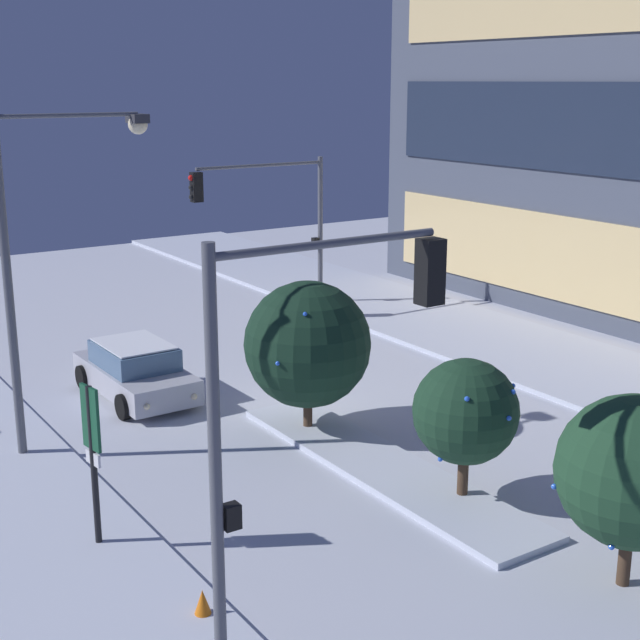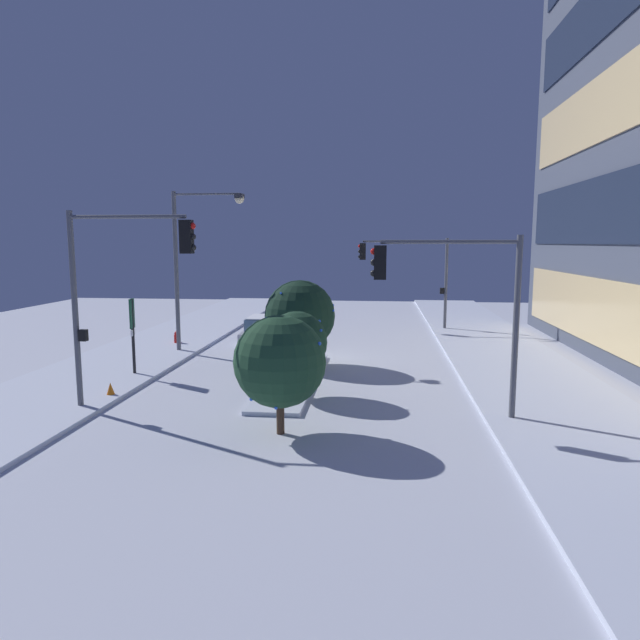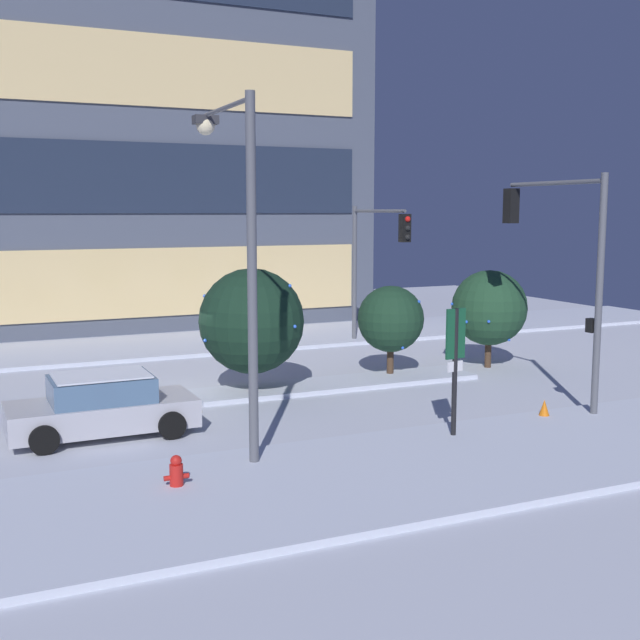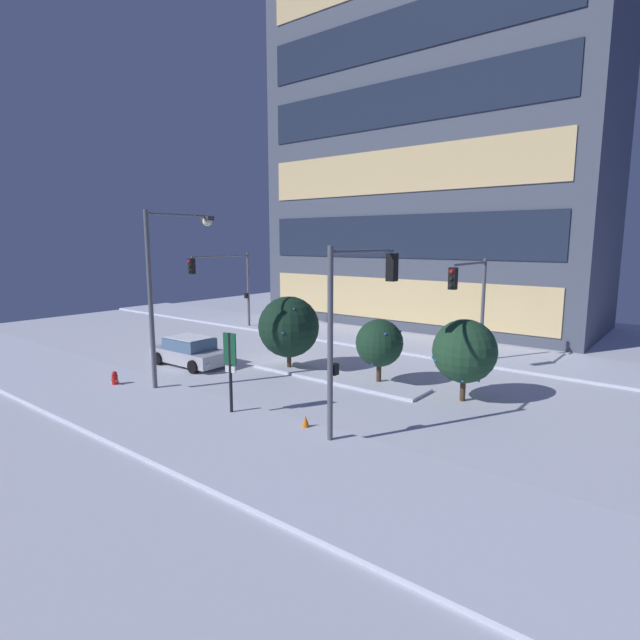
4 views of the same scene
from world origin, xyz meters
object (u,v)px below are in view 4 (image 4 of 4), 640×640
at_px(fire_hydrant, 115,380).
at_px(decorated_tree_median, 465,351).
at_px(street_lamp_arched, 169,273).
at_px(traffic_light_corner_far_left, 225,277).
at_px(construction_cone, 306,423).
at_px(traffic_light_corner_near_right, 358,307).
at_px(traffic_light_corner_far_right, 471,293).
at_px(car_near, 190,352).
at_px(decorated_tree_right_of_median, 379,343).
at_px(parking_info_sign, 230,363).
at_px(decorated_tree_left_of_median, 289,327).

xyz_separation_m(fire_hydrant, decorated_tree_median, (12.77, 7.72, 1.70)).
xyz_separation_m(street_lamp_arched, fire_hydrant, (-1.85, -1.75, -4.67)).
xyz_separation_m(traffic_light_corner_far_left, construction_cone, (16.42, -10.89, -3.61)).
xyz_separation_m(traffic_light_corner_near_right, traffic_light_corner_far_right, (-0.17, 10.13, -0.39)).
bearing_deg(traffic_light_corner_far_left, traffic_light_corner_far_right, 91.25).
xyz_separation_m(traffic_light_corner_far_left, traffic_light_corner_far_right, (17.56, 0.38, -0.02)).
relative_size(car_near, decorated_tree_median, 1.34).
bearing_deg(construction_cone, decorated_tree_median, 65.54).
xyz_separation_m(traffic_light_corner_near_right, decorated_tree_right_of_median, (-2.28, 5.15, -2.36)).
height_order(traffic_light_corner_far_right, street_lamp_arched, street_lamp_arched).
relative_size(parking_info_sign, construction_cone, 5.65).
height_order(decorated_tree_left_of_median, construction_cone, decorated_tree_left_of_median).
distance_m(fire_hydrant, decorated_tree_left_of_median, 8.29).
relative_size(decorated_tree_left_of_median, construction_cone, 6.73).
bearing_deg(parking_info_sign, car_near, 54.11).
relative_size(car_near, parking_info_sign, 1.43).
bearing_deg(traffic_light_corner_far_right, decorated_tree_right_of_median, -22.95).
distance_m(traffic_light_corner_far_right, decorated_tree_left_of_median, 9.09).
height_order(traffic_light_corner_far_left, decorated_tree_left_of_median, traffic_light_corner_far_left).
distance_m(car_near, decorated_tree_median, 13.85).
bearing_deg(street_lamp_arched, traffic_light_corner_far_right, -40.08).
bearing_deg(construction_cone, parking_info_sign, -169.98).
relative_size(traffic_light_corner_far_left, traffic_light_corner_far_right, 1.01).
relative_size(car_near, construction_cone, 8.09).
bearing_deg(traffic_light_corner_far_left, car_near, 37.64).
xyz_separation_m(car_near, decorated_tree_left_of_median, (4.65, 2.50, 1.47)).
bearing_deg(car_near, fire_hydrant, -82.81).
relative_size(parking_info_sign, decorated_tree_median, 0.93).
bearing_deg(traffic_light_corner_far_right, street_lamp_arched, -40.19).
height_order(parking_info_sign, decorated_tree_median, decorated_tree_median).
bearing_deg(parking_info_sign, decorated_tree_left_of_median, 14.73).
bearing_deg(traffic_light_corner_far_right, traffic_light_corner_far_left, -88.75).
bearing_deg(construction_cone, traffic_light_corner_near_right, 41.05).
bearing_deg(street_lamp_arched, parking_info_sign, -101.24).
bearing_deg(street_lamp_arched, decorated_tree_left_of_median, -22.19).
bearing_deg(fire_hydrant, decorated_tree_median, 31.14).
bearing_deg(decorated_tree_left_of_median, decorated_tree_right_of_median, 6.75).
xyz_separation_m(traffic_light_corner_far_left, decorated_tree_right_of_median, (15.45, -4.60, -1.99)).
relative_size(traffic_light_corner_far_right, fire_hydrant, 7.50).
height_order(traffic_light_corner_far_left, traffic_light_corner_near_right, traffic_light_corner_near_right).
height_order(parking_info_sign, decorated_tree_left_of_median, decorated_tree_left_of_median).
relative_size(car_near, traffic_light_corner_far_right, 0.81).
height_order(traffic_light_corner_far_left, street_lamp_arched, street_lamp_arched).
distance_m(traffic_light_corner_near_right, construction_cone, 4.35).
height_order(traffic_light_corner_far_right, fire_hydrant, traffic_light_corner_far_right).
distance_m(car_near, decorated_tree_left_of_median, 5.48).
bearing_deg(parking_info_sign, decorated_tree_right_of_median, -26.29).
distance_m(car_near, street_lamp_arched, 5.70).
bearing_deg(traffic_light_corner_far_left, parking_info_sign, 49.32).
xyz_separation_m(traffic_light_corner_far_right, construction_cone, (-1.14, -11.27, -3.59)).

